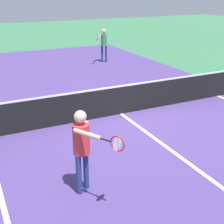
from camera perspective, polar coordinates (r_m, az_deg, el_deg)
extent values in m
plane|color=#38724C|center=(10.15, 1.65, -0.33)|extent=(60.00, 60.00, 0.00)
cube|color=#4C387A|center=(10.15, 1.65, -0.33)|extent=(10.62, 24.40, 0.00)
cube|color=white|center=(7.74, 12.77, -8.32)|extent=(0.10, 6.40, 0.01)
cube|color=black|center=(9.99, 1.67, 2.09)|extent=(10.25, 0.02, 0.91)
cube|color=white|center=(9.84, 1.70, 4.72)|extent=(10.25, 0.03, 0.05)
cylinder|color=navy|center=(6.39, -4.74, -10.37)|extent=(0.11, 0.11, 0.85)
cylinder|color=navy|center=(6.24, -6.03, -11.23)|extent=(0.11, 0.11, 0.85)
cylinder|color=red|center=(5.96, -5.62, -4.91)|extent=(0.32, 0.32, 0.60)
sphere|color=beige|center=(5.77, -5.79, -0.84)|extent=(0.24, 0.24, 0.24)
cylinder|color=beige|center=(6.07, -4.60, -4.24)|extent=(0.08, 0.08, 0.58)
cylinder|color=beige|center=(5.56, -4.53, -4.03)|extent=(0.36, 0.54, 0.08)
cylinder|color=black|center=(5.34, -1.17, -5.09)|extent=(0.13, 0.21, 0.03)
torus|color=red|center=(5.22, 0.99, -5.76)|extent=(0.16, 0.26, 0.28)
cylinder|color=silver|center=(5.22, 0.99, -5.76)|extent=(0.22, 0.13, 0.25)
cylinder|color=navy|center=(17.33, -1.09, 10.48)|extent=(0.11, 0.11, 0.86)
cylinder|color=navy|center=(17.36, -1.82, 10.49)|extent=(0.11, 0.11, 0.86)
cylinder|color=#338C59|center=(17.22, -1.48, 12.88)|extent=(0.32, 0.32, 0.61)
sphere|color=tan|center=(17.15, -1.49, 14.41)|extent=(0.24, 0.24, 0.24)
cylinder|color=tan|center=(17.19, -0.90, 12.90)|extent=(0.08, 0.08, 0.59)
cylinder|color=tan|center=(16.92, -2.22, 13.58)|extent=(0.39, 0.54, 0.08)
cylinder|color=black|center=(16.52, -2.44, 13.38)|extent=(0.14, 0.20, 0.03)
torus|color=red|center=(16.29, -2.58, 13.26)|extent=(0.17, 0.25, 0.28)
cylinder|color=silver|center=(16.29, -2.58, 13.26)|extent=(0.21, 0.14, 0.25)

